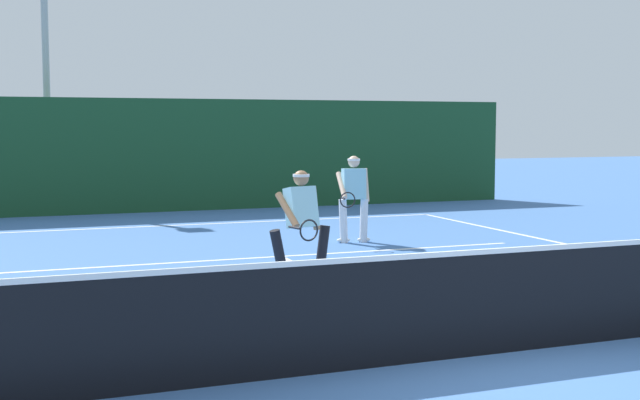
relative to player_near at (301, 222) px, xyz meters
The scene contains 10 objects.
ground_plane 4.11m from the player_near, 82.98° to the right, with size 80.00×80.00×0.00m, color #426DAC.
court_line_baseline_far 7.47m from the player_near, 86.21° to the left, with size 10.87×0.10×0.01m, color white.
court_line_service 2.63m from the player_near, 78.60° to the left, with size 8.86×0.10×0.01m, color white.
court_line_centre 1.27m from the player_near, 57.96° to the right, with size 0.10×6.40×0.01m, color white.
tennis_net 4.03m from the player_near, 82.98° to the right, with size 11.90×0.09×1.09m.
player_near is the anchor object (origin of this frame).
player_far 4.23m from the player_near, 56.90° to the left, with size 0.84×0.88×1.64m.
tennis_ball 2.85m from the player_near, 117.18° to the right, with size 0.07×0.07×0.07m, color #D1E033.
back_fence_windscreen 10.46m from the player_near, 87.31° to the left, with size 18.67×0.12×2.89m, color #184325.
light_pole 12.72m from the player_near, 102.80° to the left, with size 0.55×0.44×6.44m.
Camera 1 is at (-4.32, -6.75, 2.22)m, focal length 46.48 mm.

